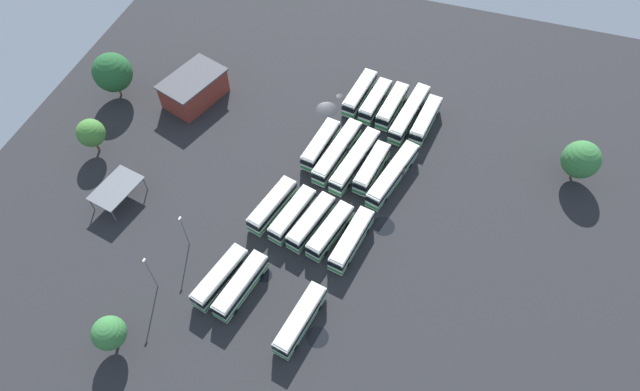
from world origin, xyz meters
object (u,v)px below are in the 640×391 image
at_px(bus_row1_slot2, 355,161).
at_px(bus_row2_slot2, 311,222).
at_px(bus_row2_slot4, 351,240).
at_px(tree_northwest, 581,160).
at_px(bus_row1_slot0, 321,145).
at_px(bus_row2_slot0, 272,206).
at_px(bus_row2_slot1, 292,215).
at_px(bus_row3_slot0, 220,277).
at_px(bus_row1_slot3, 372,168).
at_px(tree_south_edge, 91,133).
at_px(tree_north_edge, 109,333).
at_px(maintenance_shelter, 116,188).
at_px(bus_row0_slot3, 409,113).
at_px(bus_row0_slot4, 425,120).
at_px(bus_row3_slot1, 241,286).
at_px(depot_building, 194,88).
at_px(lamp_post_near_entrance, 150,272).
at_px(bus_row0_slot1, 375,101).
at_px(bus_row0_slot0, 360,93).
at_px(bus_row3_slot4, 300,320).
at_px(tree_east_edge, 112,72).
at_px(bus_row0_slot2, 392,106).
at_px(bus_row2_slot3, 330,231).
at_px(lamp_post_far_corner, 184,230).
at_px(bus_row1_slot4, 393,175).

distance_m(bus_row1_slot2, bus_row2_slot2, 15.28).
distance_m(bus_row2_slot4, tree_northwest, 42.31).
xyz_separation_m(bus_row1_slot0, bus_row2_slot0, (15.43, -3.55, -0.00)).
height_order(bus_row2_slot1, bus_row3_slot0, same).
relative_size(bus_row1_slot2, bus_row1_slot3, 1.36).
bearing_deg(tree_northwest, bus_row2_slot1, -61.45).
bearing_deg(tree_south_edge, bus_row2_slot4, 83.71).
bearing_deg(tree_south_edge, bus_row2_slot2, 84.35).
height_order(tree_south_edge, tree_north_edge, tree_south_edge).
xyz_separation_m(bus_row2_slot1, maintenance_shelter, (4.91, -29.81, 1.35)).
bearing_deg(tree_south_edge, bus_row0_slot3, 115.47).
xyz_separation_m(bus_row0_slot4, bus_row1_slot2, (13.71, -10.02, 0.00)).
relative_size(bus_row1_slot2, bus_row3_slot1, 1.29).
height_order(bus_row2_slot0, depot_building, depot_building).
bearing_deg(bus_row1_slot3, bus_row2_slot2, -24.97).
xyz_separation_m(bus_row0_slot4, lamp_post_near_entrance, (46.08, -32.62, 2.68)).
relative_size(bus_row1_slot3, lamp_post_near_entrance, 1.32).
distance_m(bus_row0_slot1, tree_north_edge, 62.84).
relative_size(bus_row0_slot0, bus_row2_slot1, 1.06).
relative_size(bus_row3_slot0, bus_row3_slot4, 0.97).
xyz_separation_m(lamp_post_near_entrance, tree_east_edge, (-36.14, -27.41, 1.29)).
distance_m(bus_row0_slot3, bus_row3_slot1, 46.68).
height_order(bus_row0_slot1, bus_row0_slot2, same).
relative_size(bus_row0_slot1, bus_row3_slot0, 0.96).
relative_size(bus_row2_slot3, lamp_post_far_corner, 1.43).
distance_m(bus_row3_slot4, tree_northwest, 55.26).
xyz_separation_m(bus_row0_slot1, depot_building, (8.41, -34.68, 0.91)).
xyz_separation_m(bus_row1_slot3, bus_row3_slot4, (30.83, -2.69, 0.00)).
bearing_deg(bus_row2_slot4, bus_row2_slot0, -99.57).
height_order(bus_row3_slot1, depot_building, depot_building).
height_order(bus_row3_slot0, tree_north_edge, tree_north_edge).
height_order(bus_row1_slot3, tree_northwest, tree_northwest).
relative_size(bus_row1_slot4, bus_row3_slot0, 1.32).
relative_size(bus_row0_slot1, tree_east_edge, 1.13).
height_order(bus_row1_slot4, bus_row2_slot2, same).
xyz_separation_m(bus_row0_slot0, lamp_post_near_entrance, (49.41, -18.77, 2.68)).
xyz_separation_m(bus_row2_slot2, maintenance_shelter, (4.46, -33.19, 1.35)).
bearing_deg(bus_row1_slot2, bus_row0_slot3, 155.19).
bearing_deg(bus_row2_slot0, tree_north_edge, -24.29).
bearing_deg(tree_north_edge, bus_row3_slot0, 143.35).
relative_size(maintenance_shelter, tree_northwest, 1.13).
height_order(bus_row0_slot0, bus_row0_slot2, same).
height_order(bus_row1_slot2, depot_building, depot_building).
bearing_deg(bus_row3_slot1, bus_row0_slot0, 172.66).
height_order(bus_row0_slot0, bus_row3_slot4, same).
height_order(bus_row0_slot2, bus_row3_slot1, same).
bearing_deg(tree_north_edge, depot_building, -167.05).
height_order(bus_row2_slot0, lamp_post_far_corner, lamp_post_far_corner).
relative_size(bus_row3_slot0, tree_east_edge, 1.17).
distance_m(bus_row2_slot2, maintenance_shelter, 33.52).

